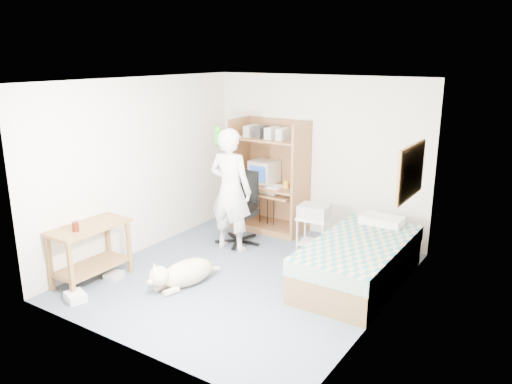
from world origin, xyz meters
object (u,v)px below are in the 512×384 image
(person, at_px, (230,190))
(printer_cart, at_px, (314,229))
(office_chair, at_px, (240,218))
(dog, at_px, (183,273))
(side_desk, at_px, (90,245))
(bed, at_px, (359,261))
(computer_hutch, at_px, (270,180))

(person, height_order, printer_cart, person)
(office_chair, relative_size, dog, 1.03)
(side_desk, distance_m, person, 2.07)
(side_desk, height_order, person, person)
(bed, relative_size, person, 1.12)
(person, relative_size, dog, 1.72)
(bed, xyz_separation_m, office_chair, (-2.06, 0.34, 0.10))
(bed, bearing_deg, person, 179.12)
(office_chair, bearing_deg, computer_hutch, 80.85)
(person, bearing_deg, bed, 174.58)
(computer_hutch, bearing_deg, office_chair, -94.61)
(computer_hutch, relative_size, printer_cart, 3.39)
(side_desk, xyz_separation_m, dog, (1.07, 0.52, -0.32))
(person, distance_m, printer_cart, 1.33)
(office_chair, distance_m, printer_cart, 1.15)
(bed, bearing_deg, office_chair, 170.64)
(computer_hutch, distance_m, side_desk, 3.08)
(computer_hutch, distance_m, dog, 2.51)
(bed, height_order, person, person)
(computer_hutch, height_order, dog, computer_hutch)
(bed, height_order, dog, bed)
(bed, xyz_separation_m, side_desk, (-2.85, -1.82, 0.21))
(computer_hutch, relative_size, office_chair, 1.65)
(office_chair, relative_size, person, 0.60)
(bed, bearing_deg, side_desk, -147.50)
(side_desk, height_order, printer_cart, side_desk)
(computer_hutch, relative_size, person, 0.99)
(bed, bearing_deg, dog, -144.03)
(office_chair, bearing_deg, bed, -13.90)
(computer_hutch, height_order, person, person)
(bed, height_order, printer_cart, bed)
(computer_hutch, distance_m, person, 1.09)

